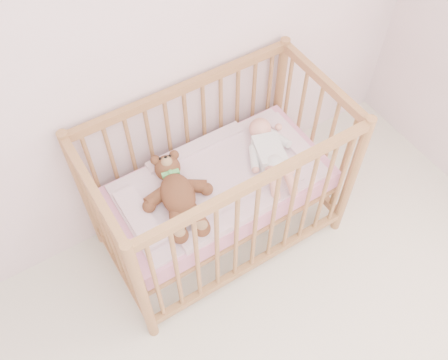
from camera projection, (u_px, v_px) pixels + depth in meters
wall_back at (84, 51)px, 2.15m from camera, size 4.00×0.02×2.70m
crib at (219, 187)px, 2.77m from camera, size 1.36×0.76×1.00m
mattress at (219, 188)px, 2.78m from camera, size 1.22×0.62×0.13m
blanket at (219, 180)px, 2.72m from camera, size 1.10×0.58×0.06m
baby at (269, 150)px, 2.75m from camera, size 0.43×0.62×0.14m
teddy_bear at (178, 195)px, 2.56m from camera, size 0.50×0.63×0.16m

